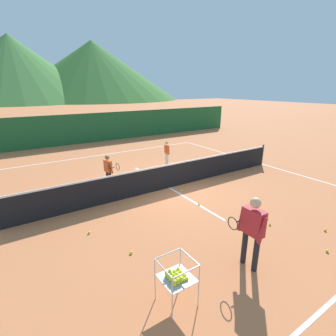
{
  "coord_description": "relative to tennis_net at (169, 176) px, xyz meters",
  "views": [
    {
      "loc": [
        -4.97,
        -7.56,
        3.76
      ],
      "look_at": [
        -0.14,
        -0.13,
        0.88
      ],
      "focal_mm": 26.58,
      "sensor_mm": 36.0,
      "label": 1
    }
  ],
  "objects": [
    {
      "name": "line_service_center",
      "position": [
        0.0,
        0.0,
        -0.5
      ],
      "size": [
        0.08,
        6.05,
        0.01
      ],
      "primitive_type": "cube",
      "color": "white",
      "rests_on": "ground"
    },
    {
      "name": "tennis_ball_5",
      "position": [
        1.89,
        -4.93,
        -0.47
      ],
      "size": [
        0.07,
        0.07,
        0.07
      ],
      "primitive_type": "sphere",
      "color": "yellow",
      "rests_on": "ground"
    },
    {
      "name": "hill_0",
      "position": [
        20.79,
        75.04,
        8.19
      ],
      "size": [
        52.09,
        52.09,
        17.37
      ],
      "primitive_type": "cone",
      "color": "#38702D",
      "rests_on": "ground"
    },
    {
      "name": "tennis_ball_4",
      "position": [
        -3.58,
        -1.51,
        -0.47
      ],
      "size": [
        0.07,
        0.07,
        0.07
      ],
      "primitive_type": "sphere",
      "color": "yellow",
      "rests_on": "ground"
    },
    {
      "name": "tennis_ball_2",
      "position": [
        0.01,
        -1.8,
        -0.47
      ],
      "size": [
        0.07,
        0.07,
        0.07
      ],
      "primitive_type": "sphere",
      "color": "yellow",
      "rests_on": "ground"
    },
    {
      "name": "hill_1",
      "position": [
        -0.94,
        75.21,
        8.02
      ],
      "size": [
        47.1,
        47.1,
        17.04
      ],
      "primitive_type": "cone",
      "color": "#427A38",
      "rests_on": "ground"
    },
    {
      "name": "tennis_net",
      "position": [
        0.0,
        0.0,
        0.0
      ],
      "size": [
        11.31,
        0.08,
        1.05
      ],
      "color": "#333338",
      "rests_on": "ground"
    },
    {
      "name": "tennis_ball_6",
      "position": [
        0.89,
        -3.9,
        -0.47
      ],
      "size": [
        0.07,
        0.07,
        0.07
      ],
      "primitive_type": "sphere",
      "color": "yellow",
      "rests_on": "ground"
    },
    {
      "name": "instructor",
      "position": [
        -1.01,
        -4.7,
        0.49
      ],
      "size": [
        0.43,
        0.75,
        1.65
      ],
      "color": "black",
      "rests_on": "ground"
    },
    {
      "name": "student_0",
      "position": [
        -1.94,
        1.33,
        0.29
      ],
      "size": [
        0.45,
        0.61,
        1.31
      ],
      "color": "black",
      "rests_on": "ground"
    },
    {
      "name": "line_sideline_east",
      "position": [
        5.74,
        0.0,
        -0.5
      ],
      "size": [
        0.08,
        12.5,
        0.01
      ],
      "primitive_type": "cube",
      "color": "white",
      "rests_on": "ground"
    },
    {
      "name": "tennis_ball_7",
      "position": [
        0.97,
        -5.41,
        -0.47
      ],
      "size": [
        0.07,
        0.07,
        0.07
      ],
      "primitive_type": "sphere",
      "color": "yellow",
      "rests_on": "ground"
    },
    {
      "name": "windscreen_fence",
      "position": [
        0.0,
        10.13,
        0.52
      ],
      "size": [
        25.24,
        0.08,
        2.05
      ],
      "primitive_type": "cube",
      "color": "#1E5B2D",
      "rests_on": "ground"
    },
    {
      "name": "tennis_ball_0",
      "position": [
        -2.99,
        -2.91,
        -0.47
      ],
      "size": [
        0.07,
        0.07,
        0.07
      ],
      "primitive_type": "sphere",
      "color": "yellow",
      "rests_on": "ground"
    },
    {
      "name": "ball_cart",
      "position": [
        -2.92,
        -4.65,
        0.09
      ],
      "size": [
        0.58,
        0.58,
        0.9
      ],
      "color": "#B7B7BC",
      "rests_on": "ground"
    },
    {
      "name": "tennis_ball_3",
      "position": [
        0.22,
        -0.55,
        -0.47
      ],
      "size": [
        0.07,
        0.07,
        0.07
      ],
      "primitive_type": "sphere",
      "color": "yellow",
      "rests_on": "ground"
    },
    {
      "name": "line_baseline_far",
      "position": [
        0.0,
        6.3,
        -0.5
      ],
      "size": [
        11.47,
        0.08,
        0.01
      ],
      "primitive_type": "cube",
      "color": "white",
      "rests_on": "ground"
    },
    {
      "name": "ground_plane",
      "position": [
        0.0,
        0.0,
        -0.5
      ],
      "size": [
        120.0,
        120.0,
        0.0
      ],
      "primitive_type": "plane",
      "color": "#C67042"
    },
    {
      "name": "student_1",
      "position": [
        1.56,
        2.59,
        0.24
      ],
      "size": [
        0.34,
        0.5,
        1.24
      ],
      "color": "silver",
      "rests_on": "ground"
    },
    {
      "name": "tennis_ball_8",
      "position": [
        1.36,
        -3.07,
        -0.47
      ],
      "size": [
        0.07,
        0.07,
        0.07
      ],
      "primitive_type": "sphere",
      "color": "yellow",
      "rests_on": "ground"
    }
  ]
}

